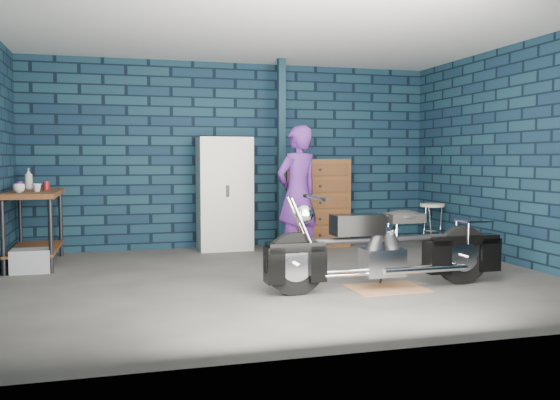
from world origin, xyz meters
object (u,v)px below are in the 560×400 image
Objects in this scene: motorcycle at (387,242)px; shop_stool at (432,226)px; locker at (224,194)px; workbench at (34,228)px; person at (297,194)px; storage_bin at (31,261)px; tool_chest at (314,203)px.

motorcycle is 3.00m from shop_stool.
workbench is at bearing -166.01° from locker.
person is at bearing -164.99° from shop_stool.
motorcycle reaches higher than shop_stool.
locker is (-1.12, 2.97, 0.33)m from motorcycle.
storage_bin is at bearing -87.71° from workbench.
locker reaches higher than workbench.
motorcycle reaches higher than storage_bin.
tool_chest is at bearing 0.00° from locker.
workbench is at bearing 92.29° from storage_bin.
person reaches higher than workbench.
workbench is 4.29m from motorcycle.
person is 3.25m from storage_bin.
person is at bearing -59.42° from locker.
tool_chest is 2.01× the size of shop_stool.
locker is (2.46, 0.61, 0.35)m from workbench.
person is (-0.40, 1.76, 0.38)m from motorcycle.
motorcycle is 1.34× the size of locker.
motorcycle is 1.84m from person.
tool_chest is at bearing 84.44° from motorcycle.
motorcycle is 1.26× the size of person.
person reaches higher than shop_stool.
shop_stool is (5.43, -0.00, -0.13)m from workbench.
person is 2.39m from shop_stool.
locker is 2.49× the size of shop_stool.
motorcycle is 3.19m from locker.
shop_stool is (2.25, 0.60, -0.54)m from person.
tool_chest is at bearing -141.41° from person.
tool_chest is (0.63, 1.22, -0.21)m from person.
person is 1.07× the size of locker.
tool_chest is (3.79, 1.11, 0.51)m from storage_bin.
locker is (-0.72, 1.22, -0.06)m from person.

